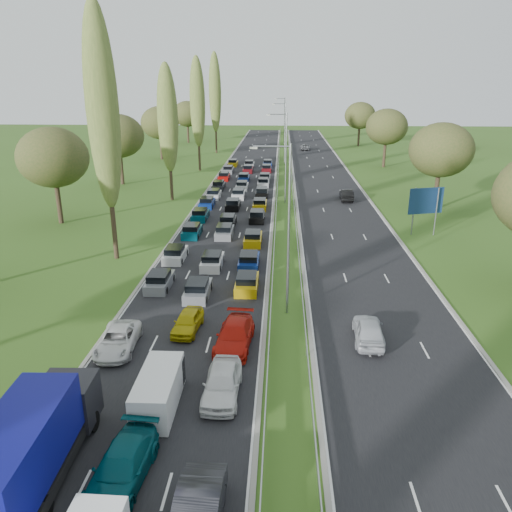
# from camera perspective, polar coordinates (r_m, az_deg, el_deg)

# --- Properties ---
(ground) EXTENTS (260.00, 260.00, 0.00)m
(ground) POSITION_cam_1_polar(r_m,az_deg,el_deg) (71.51, 3.33, 6.48)
(ground) COLOR #34531A
(ground) RESTS_ON ground
(near_carriageway) EXTENTS (10.50, 215.00, 0.04)m
(near_carriageway) POSITION_cam_1_polar(r_m,az_deg,el_deg) (74.21, -1.93, 6.97)
(near_carriageway) COLOR black
(near_carriageway) RESTS_ON ground
(far_carriageway) EXTENTS (10.50, 215.00, 0.04)m
(far_carriageway) POSITION_cam_1_polar(r_m,az_deg,el_deg) (74.31, 8.57, 6.78)
(far_carriageway) COLOR black
(far_carriageway) RESTS_ON ground
(central_reservation) EXTENTS (2.36, 215.00, 0.32)m
(central_reservation) POSITION_cam_1_polar(r_m,az_deg,el_deg) (73.83, 3.33, 7.32)
(central_reservation) COLOR gray
(central_reservation) RESTS_ON ground
(lamp_columns) EXTENTS (0.18, 140.18, 12.00)m
(lamp_columns) POSITION_cam_1_polar(r_m,az_deg,el_deg) (68.45, 3.44, 11.01)
(lamp_columns) COLOR gray
(lamp_columns) RESTS_ON ground
(poplar_row) EXTENTS (2.80, 127.80, 22.44)m
(poplar_row) POSITION_cam_1_polar(r_m,az_deg,el_deg) (60.04, -12.44, 15.60)
(poplar_row) COLOR #2D2116
(poplar_row) RESTS_ON ground
(woodland_left) EXTENTS (8.00, 166.00, 11.10)m
(woodland_left) POSITION_cam_1_polar(r_m,az_deg,el_deg) (59.01, -23.54, 9.82)
(woodland_left) COLOR #2D2116
(woodland_left) RESTS_ON ground
(woodland_right) EXTENTS (8.00, 153.00, 11.10)m
(woodland_right) POSITION_cam_1_polar(r_m,az_deg,el_deg) (60.42, 22.67, 10.12)
(woodland_right) COLOR #2D2116
(woodland_right) RESTS_ON ground
(traffic_queue_fill) EXTENTS (8.98, 68.12, 0.80)m
(traffic_queue_fill) POSITION_cam_1_polar(r_m,az_deg,el_deg) (69.30, -2.31, 6.46)
(traffic_queue_fill) COLOR slate
(traffic_queue_fill) RESTS_ON ground
(near_car_2) EXTENTS (2.49, 4.91, 1.33)m
(near_car_2) POSITION_cam_1_polar(r_m,az_deg,el_deg) (32.36, -15.53, -9.21)
(near_car_2) COLOR silver
(near_car_2) RESTS_ON near_carriageway
(near_car_7) EXTENTS (2.43, 5.17, 1.46)m
(near_car_7) POSITION_cam_1_polar(r_m,az_deg,el_deg) (22.93, -15.11, -22.28)
(near_car_7) COLOR #054851
(near_car_7) RESTS_ON near_carriageway
(near_car_8) EXTENTS (1.91, 4.05, 1.34)m
(near_car_8) POSITION_cam_1_polar(r_m,az_deg,el_deg) (33.72, -7.82, -7.43)
(near_car_8) COLOR #AF9F0B
(near_car_8) RESTS_ON near_carriageway
(near_car_11) EXTENTS (2.49, 5.35, 1.51)m
(near_car_11) POSITION_cam_1_polar(r_m,az_deg,el_deg) (31.53, -2.45, -9.07)
(near_car_11) COLOR #B1150A
(near_car_11) RESTS_ON near_carriageway
(near_car_12) EXTENTS (1.94, 4.69, 1.59)m
(near_car_12) POSITION_cam_1_polar(r_m,az_deg,el_deg) (27.05, -3.90, -14.23)
(near_car_12) COLOR silver
(near_car_12) RESTS_ON near_carriageway
(far_car_0) EXTENTS (2.13, 4.65, 1.55)m
(far_car_0) POSITION_cam_1_polar(r_m,az_deg,el_deg) (32.91, 12.76, -8.24)
(far_car_0) COLOR #B5B8BF
(far_car_0) RESTS_ON far_carriageway
(far_car_1) EXTENTS (1.75, 4.71, 1.54)m
(far_car_1) POSITION_cam_1_polar(r_m,az_deg,el_deg) (71.80, 10.31, 6.90)
(far_car_1) COLOR black
(far_car_1) RESTS_ON far_carriageway
(far_car_2) EXTENTS (2.61, 5.18, 1.41)m
(far_car_2) POSITION_cam_1_polar(r_m,az_deg,el_deg) (126.64, 5.65, 12.31)
(far_car_2) COLOR slate
(far_car_2) RESTS_ON far_carriageway
(blue_lorry) EXTENTS (2.47, 8.87, 3.75)m
(blue_lorry) POSITION_cam_1_polar(r_m,az_deg,el_deg) (23.21, -24.13, -19.07)
(blue_lorry) COLOR black
(blue_lorry) RESTS_ON near_carriageway
(white_van_rear) EXTENTS (1.86, 4.75, 1.91)m
(white_van_rear) POSITION_cam_1_polar(r_m,az_deg,el_deg) (26.71, -10.99, -14.63)
(white_van_rear) COLOR silver
(white_van_rear) RESTS_ON near_carriageway
(direction_sign) EXTENTS (3.86, 1.23, 5.20)m
(direction_sign) POSITION_cam_1_polar(r_m,az_deg,el_deg) (56.49, 18.84, 5.76)
(direction_sign) COLOR gray
(direction_sign) RESTS_ON ground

